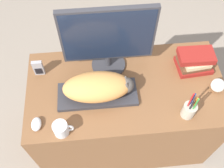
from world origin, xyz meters
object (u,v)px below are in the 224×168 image
object	(u,v)px
computer_mouse	(36,124)
phone	(38,68)
coffee_mug	(61,129)
baseball	(218,85)
monitor	(108,38)
book_stack	(195,60)
cat	(99,87)
pen_cup	(189,110)
keyboard	(98,94)

from	to	relation	value
computer_mouse	phone	world-z (taller)	phone
coffee_mug	baseball	distance (m)	0.91
baseball	coffee_mug	bearing A→B (deg)	-168.15
monitor	book_stack	xyz separation A→B (m)	(0.51, -0.05, -0.19)
phone	book_stack	size ratio (longest dim) A/B	0.51
cat	baseball	size ratio (longest dim) A/B	4.91
cat	pen_cup	distance (m)	0.50
baseball	keyboard	bearing A→B (deg)	178.35
keyboard	pen_cup	bearing A→B (deg)	-18.97
cat	coffee_mug	size ratio (longest dim) A/B	3.63
keyboard	coffee_mug	bearing A→B (deg)	-133.96
pen_cup	book_stack	distance (m)	0.34
baseball	pen_cup	bearing A→B (deg)	-145.16
computer_mouse	coffee_mug	size ratio (longest dim) A/B	0.75
pen_cup	phone	xyz separation A→B (m)	(-0.82, 0.35, 0.00)
computer_mouse	phone	bearing A→B (deg)	90.04
cat	coffee_mug	xyz separation A→B (m)	(-0.21, -0.21, -0.05)
cat	phone	bearing A→B (deg)	151.87
book_stack	coffee_mug	bearing A→B (deg)	-155.63
cat	coffee_mug	world-z (taller)	cat
phone	computer_mouse	bearing A→B (deg)	-89.96
cat	monitor	size ratio (longest dim) A/B	0.76
coffee_mug	pen_cup	bearing A→B (deg)	3.45
coffee_mug	cat	bearing A→B (deg)	44.32
book_stack	keyboard	bearing A→B (deg)	-165.55
book_stack	cat	bearing A→B (deg)	-165.26
pen_cup	coffee_mug	bearing A→B (deg)	-176.55
cat	pen_cup	bearing A→B (deg)	-19.43
monitor	pen_cup	size ratio (longest dim) A/B	2.38
keyboard	book_stack	xyz separation A→B (m)	(0.59, 0.15, 0.05)
pen_cup	book_stack	xyz separation A→B (m)	(0.11, 0.32, 0.01)
monitor	cat	bearing A→B (deg)	-108.36
coffee_mug	book_stack	xyz separation A→B (m)	(0.79, 0.36, 0.02)
monitor	baseball	size ratio (longest dim) A/B	6.43
cat	phone	size ratio (longest dim) A/B	3.50
keyboard	book_stack	world-z (taller)	book_stack
cat	phone	distance (m)	0.40
pen_cup	computer_mouse	bearing A→B (deg)	179.37
coffee_mug	baseball	xyz separation A→B (m)	(0.89, 0.19, -0.00)
monitor	computer_mouse	bearing A→B (deg)	-138.96
computer_mouse	monitor	bearing A→B (deg)	41.04
keyboard	phone	bearing A→B (deg)	151.01
monitor	pen_cup	xyz separation A→B (m)	(0.40, -0.37, -0.19)
monitor	computer_mouse	size ratio (longest dim) A/B	6.37
keyboard	baseball	world-z (taller)	baseball
coffee_mug	baseball	size ratio (longest dim) A/B	1.35
pen_cup	cat	bearing A→B (deg)	160.57
keyboard	baseball	size ratio (longest dim) A/B	5.65
monitor	pen_cup	bearing A→B (deg)	-42.89
book_stack	pen_cup	bearing A→B (deg)	-109.65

